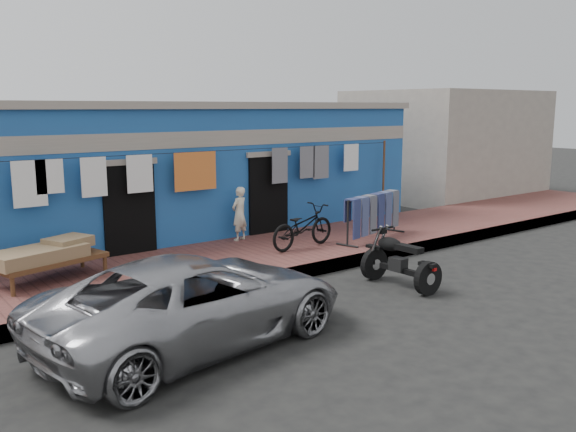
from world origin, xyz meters
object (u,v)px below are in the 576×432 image
object	(u,v)px
car	(196,299)
seated_person	(239,214)
motorcycle	(400,259)
jeans_rack	(373,216)
bicycle	(303,222)
charpoy	(50,262)

from	to	relation	value
car	seated_person	bearing A→B (deg)	-47.37
motorcycle	jeans_rack	world-z (taller)	jeans_rack
motorcycle	jeans_rack	size ratio (longest dim) A/B	0.72
seated_person	motorcycle	distance (m)	4.25
motorcycle	bicycle	bearing A→B (deg)	90.70
car	jeans_rack	xyz separation A→B (m)	(6.05, 2.62, 0.13)
car	jeans_rack	world-z (taller)	jeans_rack
motorcycle	car	bearing A→B (deg)	-179.37
seated_person	bicycle	xyz separation A→B (m)	(0.67, -1.46, -0.05)
seated_person	motorcycle	world-z (taller)	seated_person
seated_person	charpoy	size ratio (longest dim) A/B	0.57
jeans_rack	seated_person	bearing A→B (deg)	146.04
car	jeans_rack	distance (m)	6.59
motorcycle	jeans_rack	bearing A→B (deg)	52.88
car	bicycle	bearing A→B (deg)	-63.86
bicycle	motorcycle	distance (m)	2.72
bicycle	jeans_rack	bearing A→B (deg)	-104.48
car	charpoy	size ratio (longest dim) A/B	2.13
bicycle	charpoy	world-z (taller)	bicycle
bicycle	motorcycle	size ratio (longest dim) A/B	1.08
car	jeans_rack	bearing A→B (deg)	-74.85
bicycle	charpoy	bearing A→B (deg)	75.14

